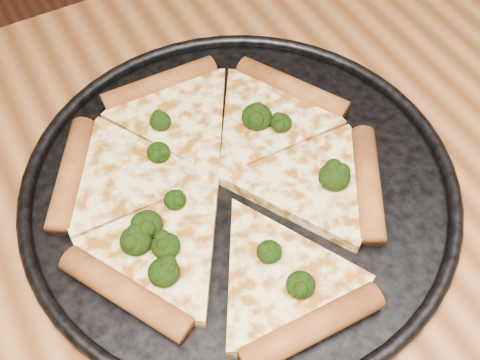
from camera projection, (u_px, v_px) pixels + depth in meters
name	position (u px, v px, depth m)	size (l,w,h in m)	color
pizza_pan	(240.00, 185.00, 0.58)	(0.41, 0.41, 0.02)	black
pizza	(221.00, 182.00, 0.58)	(0.32, 0.33, 0.02)	#FFEF9C
broccoli_florets	(217.00, 197.00, 0.55)	(0.22, 0.24, 0.02)	black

